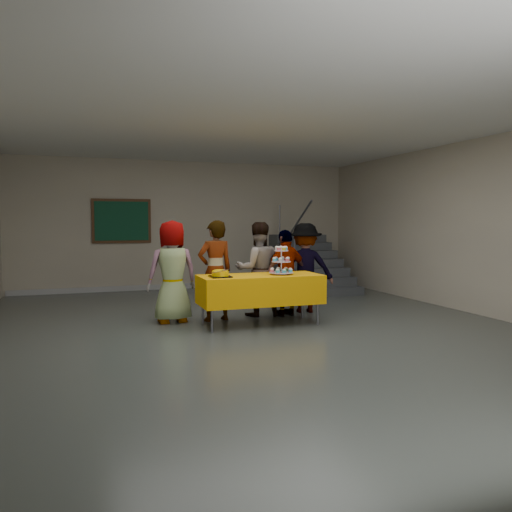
{
  "coord_description": "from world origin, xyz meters",
  "views": [
    {
      "loc": [
        -2.35,
        -6.71,
        1.6
      ],
      "look_at": [
        0.21,
        0.67,
        1.05
      ],
      "focal_mm": 35.0,
      "sensor_mm": 36.0,
      "label": 1
    }
  ],
  "objects": [
    {
      "name": "room_shell",
      "position": [
        0.0,
        0.02,
        2.13
      ],
      "size": [
        10.0,
        10.04,
        3.02
      ],
      "color": "#4C514C",
      "rests_on": "ground"
    },
    {
      "name": "bake_table",
      "position": [
        0.21,
        0.47,
        0.56
      ],
      "size": [
        1.88,
        0.78,
        0.77
      ],
      "color": "#595960",
      "rests_on": "ground"
    },
    {
      "name": "cupcake_stand",
      "position": [
        0.54,
        0.44,
        0.95
      ],
      "size": [
        0.38,
        0.38,
        0.44
      ],
      "color": "silver",
      "rests_on": "bake_table"
    },
    {
      "name": "bear_cake",
      "position": [
        -0.45,
        0.4,
        0.83
      ],
      "size": [
        0.32,
        0.36,
        0.12
      ],
      "color": "black",
      "rests_on": "bake_table"
    },
    {
      "name": "schoolchild_a",
      "position": [
        -1.04,
        1.09,
        0.81
      ],
      "size": [
        0.84,
        0.6,
        1.61
      ],
      "primitive_type": "imported",
      "rotation": [
        0.0,
        0.0,
        3.25
      ],
      "color": "slate",
      "rests_on": "ground"
    },
    {
      "name": "schoolchild_b",
      "position": [
        -0.37,
        1.0,
        0.8
      ],
      "size": [
        0.64,
        0.47,
        1.61
      ],
      "primitive_type": "imported",
      "rotation": [
        0.0,
        0.0,
        3.29
      ],
      "color": "slate",
      "rests_on": "ground"
    },
    {
      "name": "schoolchild_c",
      "position": [
        0.41,
        1.17,
        0.79
      ],
      "size": [
        0.82,
        0.66,
        1.58
      ],
      "primitive_type": "imported",
      "rotation": [
        0.0,
        0.0,
        3.05
      ],
      "color": "slate",
      "rests_on": "ground"
    },
    {
      "name": "schoolchild_d",
      "position": [
        0.86,
        1.01,
        0.73
      ],
      "size": [
        0.92,
        0.6,
        1.46
      ],
      "primitive_type": "imported",
      "rotation": [
        0.0,
        0.0,
        3.46
      ],
      "color": "slate",
      "rests_on": "ground"
    },
    {
      "name": "schoolchild_e",
      "position": [
        1.31,
        1.24,
        0.78
      ],
      "size": [
        1.13,
        0.85,
        1.56
      ],
      "primitive_type": "imported",
      "rotation": [
        0.0,
        0.0,
        2.84
      ],
      "color": "slate",
      "rests_on": "ground"
    },
    {
      "name": "staircase",
      "position": [
        2.7,
        4.13,
        0.49
      ],
      "size": [
        1.3,
        2.4,
        2.04
      ],
      "color": "#424447",
      "rests_on": "ground"
    },
    {
      "name": "noticeboard",
      "position": [
        -1.52,
        4.96,
        1.6
      ],
      "size": [
        1.3,
        0.05,
        1.0
      ],
      "color": "#472B16",
      "rests_on": "ground"
    }
  ]
}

